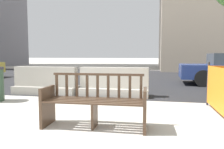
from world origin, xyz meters
The scene contains 5 objects.
ground_plane centered at (0.00, 0.00, 0.00)m, with size 200.00×200.00×0.00m, color #B7B2A8.
street_asphalt centered at (0.00, 8.70, 0.00)m, with size 120.00×12.00×0.01m, color #28282B.
street_bench centered at (0.20, 0.41, 0.40)m, with size 1.71×0.58×0.88m.
jersey_barrier_centre centered at (0.00, 3.24, 0.34)m, with size 2.01×0.70×0.84m.
jersey_barrier_left centered at (-2.13, 3.17, 0.34)m, with size 2.01×0.72×0.84m.
Camera 1 is at (1.16, -3.01, 1.18)m, focal length 35.00 mm.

